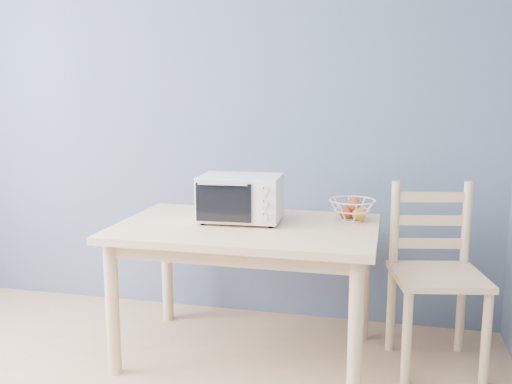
% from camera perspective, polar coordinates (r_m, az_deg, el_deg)
% --- Properties ---
extents(dining_table, '(1.40, 0.90, 0.75)m').
position_cam_1_polar(dining_table, '(3.12, -0.98, -5.11)').
color(dining_table, '#DDB484').
rests_on(dining_table, ground).
extents(toaster_oven, '(0.46, 0.35, 0.26)m').
position_cam_1_polar(toaster_oven, '(3.14, -1.89, -0.55)').
color(toaster_oven, white).
rests_on(toaster_oven, dining_table).
extents(fruit_basket, '(0.32, 0.32, 0.13)m').
position_cam_1_polar(fruit_basket, '(3.22, 9.65, -1.69)').
color(fruit_basket, white).
rests_on(fruit_basket, dining_table).
extents(dining_chair, '(0.54, 0.54, 0.98)m').
position_cam_1_polar(dining_chair, '(3.22, 17.50, -8.16)').
color(dining_chair, '#DDB484').
rests_on(dining_chair, ground).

